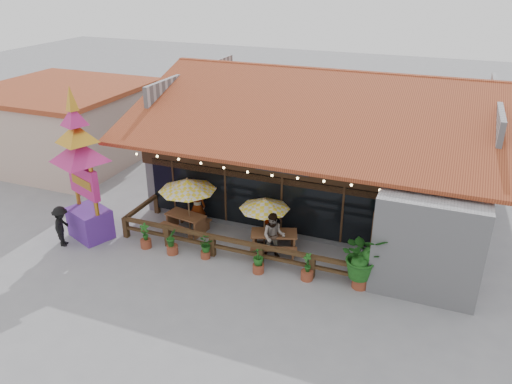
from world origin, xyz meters
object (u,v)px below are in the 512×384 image
at_px(umbrella_left, 187,185).
at_px(picnic_table_right, 274,239).
at_px(thai_sign_tower, 80,156).
at_px(umbrella_right, 265,204).
at_px(pedestrian, 62,226).
at_px(tropical_plant, 363,257).
at_px(picnic_table_left, 186,220).

xyz_separation_m(umbrella_left, picnic_table_right, (3.80, -0.10, -1.64)).
bearing_deg(thai_sign_tower, umbrella_right, 15.37).
xyz_separation_m(thai_sign_tower, pedestrian, (-0.57, -0.99, -2.75)).
distance_m(umbrella_right, pedestrian, 8.16).
height_order(umbrella_right, tropical_plant, tropical_plant).
bearing_deg(picnic_table_left, picnic_table_right, -2.41).
height_order(umbrella_left, picnic_table_right, umbrella_left).
distance_m(tropical_plant, pedestrian, 11.80).
bearing_deg(thai_sign_tower, tropical_plant, 2.66).
bearing_deg(umbrella_right, tropical_plant, -18.73).
distance_m(thai_sign_tower, tropical_plant, 11.40).
height_order(picnic_table_left, thai_sign_tower, thai_sign_tower).
height_order(picnic_table_left, picnic_table_right, picnic_table_right).
relative_size(umbrella_left, picnic_table_left, 1.54).
height_order(picnic_table_right, thai_sign_tower, thai_sign_tower).
xyz_separation_m(umbrella_right, thai_sign_tower, (-6.99, -1.92, 1.72)).
bearing_deg(umbrella_left, pedestrian, -147.42).
height_order(picnic_table_right, tropical_plant, tropical_plant).
relative_size(umbrella_left, pedestrian, 1.71).
bearing_deg(umbrella_left, thai_sign_tower, -154.84).
distance_m(umbrella_left, tropical_plant, 7.59).
bearing_deg(thai_sign_tower, picnic_table_left, 27.36).
bearing_deg(umbrella_left, picnic_table_left, 163.63).
relative_size(umbrella_left, tropical_plant, 1.35).
xyz_separation_m(picnic_table_left, picnic_table_right, (4.02, -0.17, 0.04)).
distance_m(picnic_table_right, thai_sign_tower, 8.25).
bearing_deg(picnic_table_left, pedestrian, -145.42).
height_order(picnic_table_right, pedestrian, pedestrian).
height_order(umbrella_right, picnic_table_right, umbrella_right).
relative_size(thai_sign_tower, tropical_plant, 3.16).
bearing_deg(picnic_table_right, umbrella_left, 178.42).
relative_size(picnic_table_left, thai_sign_tower, 0.28).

